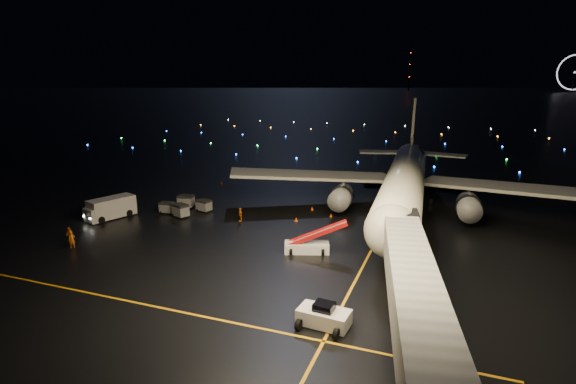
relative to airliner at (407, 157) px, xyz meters
The scene contains 21 objects.
ground 272.46m from the airliner, 92.81° to the left, with size 2000.00×2000.00×0.00m, color black.
lane_centre 15.03m from the airliner, 96.00° to the right, with size 0.25×80.00×0.02m, color orange.
lane_cross 42.84m from the airliner, 115.81° to the right, with size 60.00×0.25×0.02m, color orange.
airliner is the anchor object (origin of this frame).
pushback_tug 36.50m from the airliner, 93.15° to the right, with size 3.93×2.06×1.87m, color silver.
belt_loader 24.02m from the airliner, 109.88° to the right, with size 7.08×1.93×3.43m, color silver, non-canonical shape.
service_truck 41.96m from the airliner, 152.31° to the right, with size 2.45×7.75×2.86m, color silver.
crew_a 45.04m from the airliner, 137.81° to the right, with size 0.69×0.45×1.89m, color orange.
crew_b 45.52m from the airliner, 140.89° to the right, with size 0.83×0.65×1.71m, color orange.
crew_c 25.33m from the airliner, 143.35° to the right, with size 1.09×0.45×1.86m, color orange.
safety_cone_0 14.22m from the airliner, 136.25° to the right, with size 0.40×0.40×0.45m, color #E94604.
safety_cone_1 15.53m from the airliner, 153.36° to the right, with size 0.43×0.43×0.49m, color #E94604.
safety_cone_2 18.86m from the airliner, 136.69° to the right, with size 0.49×0.49×0.55m, color #E94604.
safety_cone_3 33.84m from the airliner, behind, with size 0.40×0.40×0.46m, color #E94604.
ferris_wheel 709.77m from the airliner, 77.25° to the left, with size 50.00×4.00×52.00m, color black, non-canonical shape.
radio_mast 716.21m from the airliner, 95.88° to the left, with size 1.80×1.80×64.00m, color black.
taxiway_lights 79.50m from the airliner, 99.72° to the left, with size 164.00×92.00×0.36m, color black, non-canonical shape.
baggage_cart_0 30.05m from the airliner, 155.42° to the right, with size 1.98×1.38×1.68m, color slate.
baggage_cart_1 32.95m from the airliner, 150.93° to the right, with size 2.12×1.48×1.80m, color slate.
baggage_cart_2 32.87m from the airliner, 159.25° to the right, with size 2.19×1.54×1.86m, color slate.
baggage_cart_3 35.03m from the airliner, 154.51° to the right, with size 1.88×1.31×1.59m, color slate.
Camera 1 is at (19.68, -37.87, 18.40)m, focal length 28.00 mm.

